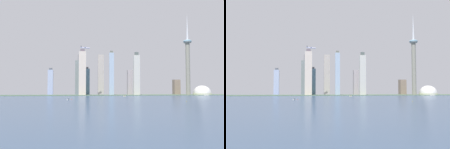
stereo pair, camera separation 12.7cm
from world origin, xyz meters
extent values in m
plane|color=#394F6C|center=(0.00, 0.00, 0.00)|extent=(6000.00, 6000.00, 0.00)
cube|color=#526D52|center=(0.00, 549.42, 1.08)|extent=(917.92, 74.37, 2.17)
cylinder|color=gray|center=(275.10, 536.11, 107.08)|extent=(16.55, 16.55, 214.16)
ellipsoid|color=#78A1B5|center=(275.10, 536.11, 214.16)|extent=(32.75, 32.75, 13.26)
torus|color=gray|center=(275.10, 536.11, 209.52)|extent=(30.49, 30.49, 2.65)
cone|color=silver|center=(275.10, 536.11, 274.70)|extent=(8.27, 8.27, 107.82)
cylinder|color=beige|center=(337.41, 546.47, 4.33)|extent=(71.37, 71.37, 8.66)
ellipsoid|color=silver|center=(337.41, 546.47, 8.66)|extent=(67.81, 67.81, 58.89)
cube|color=#9E9396|center=(47.63, 571.78, 49.84)|extent=(18.55, 22.68, 99.67)
cube|color=gray|center=(318.87, 627.07, 59.89)|extent=(12.57, 18.06, 119.79)
cube|color=#53585D|center=(318.87, 627.07, 123.51)|extent=(7.54, 10.84, 7.45)
cube|color=beige|center=(-139.72, 543.04, 83.77)|extent=(27.04, 13.58, 167.53)
cube|color=#62555F|center=(-139.72, 543.04, 171.99)|extent=(16.23, 8.15, 8.91)
cube|color=slate|center=(-124.13, 592.32, 52.75)|extent=(25.38, 12.40, 105.51)
cube|color=#635E60|center=(-124.13, 592.32, 108.97)|extent=(15.23, 7.44, 6.93)
cube|color=#9EABCE|center=(-273.35, 649.05, 51.83)|extent=(21.35, 13.02, 103.66)
cube|color=#535862|center=(-273.35, 649.05, 107.75)|extent=(12.81, 7.81, 8.19)
cube|color=#7B6858|center=(244.67, 582.11, 31.25)|extent=(24.82, 27.49, 62.50)
cube|color=beige|center=(69.11, 539.96, 77.68)|extent=(23.64, 13.33, 155.36)
cube|color=#4E5955|center=(69.11, 539.96, 161.34)|extent=(14.18, 8.00, 11.96)
cube|color=#ACA199|center=(-65.78, 606.12, 81.98)|extent=(23.87, 18.23, 163.97)
cube|color=#99AEC7|center=(-27.66, 553.86, 82.80)|extent=(18.21, 13.14, 165.59)
cube|color=#5F6256|center=(-27.66, 553.86, 169.40)|extent=(10.93, 7.89, 7.61)
cube|color=slate|center=(-158.89, 628.79, 71.35)|extent=(23.72, 15.28, 142.71)
cylinder|color=#4C4C51|center=(-158.89, 628.79, 155.45)|extent=(1.60, 1.60, 25.47)
cube|color=#64615F|center=(352.15, 613.62, 74.16)|extent=(16.44, 24.39, 148.31)
cube|color=#505D5C|center=(352.15, 613.62, 151.63)|extent=(9.86, 14.63, 6.63)
cube|color=white|center=(-167.68, 220.17, 0.71)|extent=(7.63, 9.43, 1.42)
cube|color=#37444B|center=(-167.68, 220.17, 2.32)|extent=(3.97, 4.56, 1.80)
cylinder|color=silver|center=(-167.68, 220.17, 5.34)|extent=(0.24, 0.24, 4.24)
cube|color=beige|center=(6.26, 448.05, 1.08)|extent=(7.79, 8.77, 2.15)
cube|color=#2A3038|center=(6.26, 448.05, 3.11)|extent=(4.01, 4.32, 1.92)
cylinder|color=silver|center=(6.26, 448.05, 5.72)|extent=(0.24, 0.24, 3.30)
cone|color=yellow|center=(82.75, 118.83, 0.88)|extent=(1.18, 1.18, 1.77)
cone|color=#E54C19|center=(-160.09, 224.01, 0.83)|extent=(1.35, 1.35, 1.66)
cylinder|color=silver|center=(-130.79, 486.27, 171.94)|extent=(32.97, 13.29, 3.62)
sphere|color=silver|center=(-114.84, 491.19, 171.94)|extent=(3.62, 3.62, 3.62)
cube|color=silver|center=(-130.79, 486.27, 173.57)|extent=(12.57, 30.47, 0.50)
cube|color=silver|center=(-144.19, 482.15, 172.49)|extent=(5.63, 11.04, 0.40)
cube|color=#2D333D|center=(-144.19, 482.15, 176.26)|extent=(2.61, 1.24, 5.00)
camera|label=1|loc=(-126.35, -356.50, 29.25)|focal=37.88mm
camera|label=2|loc=(-126.22, -356.52, 29.25)|focal=37.88mm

